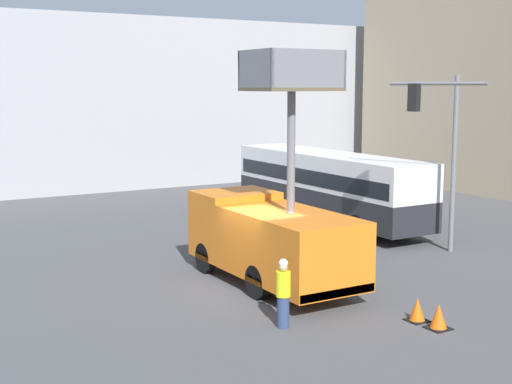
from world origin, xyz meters
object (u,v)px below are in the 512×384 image
Objects in this scene: traffic_light_pole at (441,136)px; traffic_cone_mid_road at (417,311)px; utility_truck at (271,234)px; road_worker_near_truck at (283,293)px; city_bus at (328,182)px; traffic_cone_near_truck at (439,317)px; road_worker_directing at (356,247)px.

traffic_light_pole is 8.46m from traffic_cone_mid_road.
road_worker_near_truck is at bearing -117.25° from utility_truck.
city_bus is at bearing 44.22° from utility_truck.
traffic_light_pole is 3.60× the size of road_worker_near_truck.
utility_truck is 1.10× the size of traffic_light_pole.
traffic_cone_near_truck is at bearing -155.86° from road_worker_near_truck.
road_worker_directing is (3.17, -0.21, -0.72)m from utility_truck.
traffic_light_pole reaches higher than city_bus.
city_bus is 13.60m from traffic_cone_mid_road.
traffic_light_pole is 10.03× the size of traffic_cone_near_truck.
traffic_cone_near_truck is (-1.63, -5.43, -0.58)m from road_worker_directing.
road_worker_directing is at bearing 70.43° from traffic_cone_mid_road.
road_worker_near_truck is 2.95× the size of traffic_cone_mid_road.
city_bus reaches higher than road_worker_directing.
traffic_cone_near_truck is at bearing -168.67° from road_worker_directing.
utility_truck reaches higher than traffic_cone_near_truck.
city_bus is 17.76× the size of traffic_cone_near_truck.
road_worker_directing is at bearing -176.88° from traffic_light_pole.
utility_truck is at bearing 148.23° from city_bus.
utility_truck is 3.95× the size of road_worker_near_truck.
traffic_cone_near_truck is at bearing -86.39° from traffic_cone_mid_road.
utility_truck is 4.05m from road_worker_near_truck.
road_worker_near_truck is at bearing 151.73° from road_worker_directing.
utility_truck is at bearing 105.30° from traffic_cone_near_truck.
traffic_cone_near_truck is 0.73m from traffic_cone_mid_road.
traffic_light_pole is at bearing -58.88° from road_worker_directing.
city_bus is 14.23m from road_worker_near_truck.
traffic_cone_near_truck is at bearing -134.17° from traffic_light_pole.
road_worker_directing is 2.90× the size of traffic_cone_mid_road.
traffic_cone_near_truck is (3.37, -2.09, -0.60)m from road_worker_near_truck.
road_worker_near_truck reaches higher than road_worker_directing.
city_bus is at bearing -74.68° from road_worker_near_truck.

